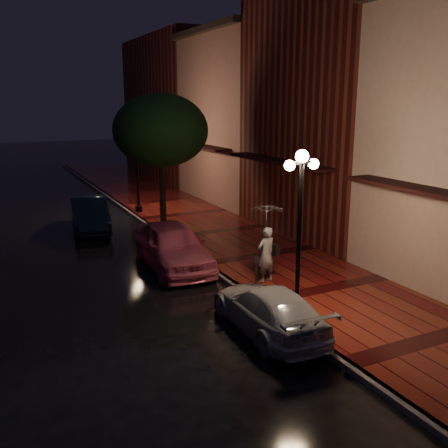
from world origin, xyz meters
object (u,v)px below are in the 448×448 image
navy_car (90,214)px  parking_meter (256,271)px  streetlamp_near (299,225)px  streetlamp_far (137,163)px  woman_with_umbrella (267,231)px  street_tree (161,133)px  silver_car (268,309)px  pink_car (173,246)px

navy_car → parking_meter: bearing=-68.0°
streetlamp_near → parking_meter: (-0.20, 1.75, -1.75)m
streetlamp_far → woman_with_umbrella: bearing=-86.9°
streetlamp_near → street_tree: (0.26, 10.99, 1.64)m
streetlamp_far → silver_car: streetlamp_far is taller
streetlamp_far → silver_car: size_ratio=1.08×
woman_with_umbrella → streetlamp_near: bearing=66.6°
street_tree → pink_car: (-1.62, -5.54, -3.45)m
streetlamp_near → street_tree: 11.12m
streetlamp_near → street_tree: street_tree is taller
streetlamp_far → parking_meter: size_ratio=3.70×
streetlamp_far → street_tree: (0.26, -3.01, 1.64)m
streetlamp_far → pink_car: streetlamp_far is taller
streetlamp_far → parking_meter: 12.37m
street_tree → navy_car: 4.80m
street_tree → woman_with_umbrella: bearing=-87.6°
pink_car → woman_with_umbrella: size_ratio=1.91×
streetlamp_near → navy_car: bearing=103.2°
street_tree → silver_car: size_ratio=1.45×
pink_car → parking_meter: (1.16, -3.70, 0.06)m
streetlamp_far → pink_car: bearing=-99.1°
silver_car → woman_with_umbrella: size_ratio=1.64×
pink_car → silver_car: 5.64m
street_tree → parking_meter: street_tree is taller
streetlamp_near → woman_with_umbrella: 2.77m
navy_car → parking_meter: navy_car is taller
streetlamp_far → street_tree: 3.44m
streetlamp_far → silver_car: (-0.95, -14.17, -2.02)m
street_tree → parking_meter: size_ratio=4.98×
navy_car → silver_car: 12.31m
parking_meter → street_tree: bearing=95.8°
silver_car → streetlamp_near: bearing=-167.8°
navy_car → woman_with_umbrella: woman_with_umbrella is taller
streetlamp_near → street_tree: bearing=88.7°
silver_car → woman_with_umbrella: woman_with_umbrella is taller
streetlamp_near → parking_meter: bearing=96.5°
woman_with_umbrella → silver_car: bearing=50.3°
street_tree → woman_with_umbrella: size_ratio=2.39×
streetlamp_far → parking_meter: bearing=-90.9°
pink_car → streetlamp_near: bearing=-73.1°
streetlamp_far → streetlamp_near: bearing=-90.0°
woman_with_umbrella → navy_car: bearing=-79.9°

